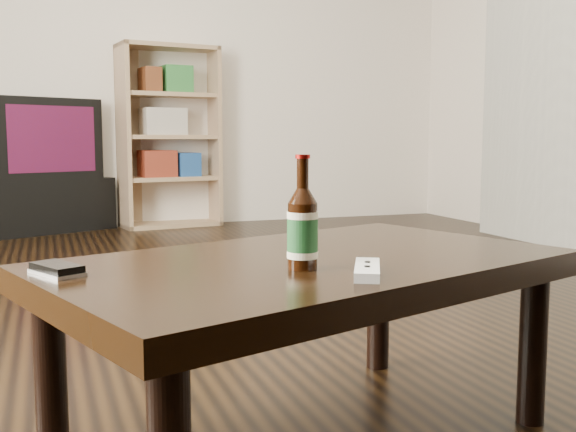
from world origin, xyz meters
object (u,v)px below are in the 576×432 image
object	(u,v)px
tv_stand	(40,205)
bookshelf	(167,133)
tv	(38,139)
phone	(57,269)
coffee_table	(309,282)
remote	(367,270)
beer_bottle	(303,229)

from	to	relation	value
tv_stand	bookshelf	size ratio (longest dim) A/B	0.70
tv	bookshelf	distance (m)	0.93
bookshelf	phone	bearing A→B (deg)	-111.05
tv_stand	coffee_table	bearing A→B (deg)	-106.17
tv_stand	coffee_table	world-z (taller)	coffee_table
phone	remote	bearing A→B (deg)	-47.52
bookshelf	coffee_table	xyz separation A→B (m)	(-0.36, -3.84, -0.35)
beer_bottle	tv_stand	bearing A→B (deg)	97.30
coffee_table	remote	world-z (taller)	remote
tv	remote	distance (m)	4.09
bookshelf	coffee_table	world-z (taller)	bookshelf
tv	phone	bearing A→B (deg)	-113.76
tv_stand	tv	bearing A→B (deg)	-90.00
tv_stand	coffee_table	size ratio (longest dim) A/B	0.76
coffee_table	tv_stand	bearing A→B (deg)	98.39
phone	bookshelf	bearing A→B (deg)	49.98
tv_stand	tv	xyz separation A→B (m)	(0.00, -0.00, 0.47)
bookshelf	remote	world-z (taller)	bookshelf
phone	coffee_table	bearing A→B (deg)	-26.41
bookshelf	remote	distance (m)	4.07
coffee_table	phone	size ratio (longest dim) A/B	9.61
tv_stand	beer_bottle	size ratio (longest dim) A/B	4.27
phone	remote	xyz separation A→B (m)	(0.55, -0.20, 0.00)
coffee_table	beer_bottle	xyz separation A→B (m)	(-0.06, -0.11, 0.13)
bookshelf	coffee_table	bearing A→B (deg)	-103.64
bookshelf	beer_bottle	size ratio (longest dim) A/B	6.12
bookshelf	remote	bearing A→B (deg)	-102.90
tv	beer_bottle	bearing A→B (deg)	-107.26
coffee_table	remote	distance (m)	0.22
tv_stand	remote	bearing A→B (deg)	-106.13
beer_bottle	remote	bearing A→B (deg)	-45.38
bookshelf	tv	bearing A→B (deg)	172.21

